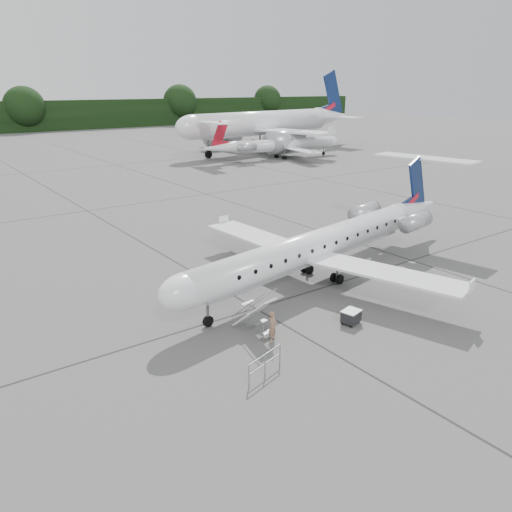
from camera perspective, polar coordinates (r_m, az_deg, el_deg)
ground at (r=29.07m, az=11.89°, el=-5.39°), size 320.00×320.00×0.00m
main_regional_jet at (r=30.73m, az=6.71°, el=2.79°), size 28.45×22.53×6.60m
airstair at (r=24.95m, az=-0.25°, el=-6.55°), size 1.21×2.37×2.07m
passenger at (r=24.27m, az=1.93°, el=-8.00°), size 0.68×0.61×1.55m
safety_railing at (r=21.70m, az=1.04°, el=-12.34°), size 2.14×0.69×1.00m
baggage_cart at (r=26.52m, az=10.81°, el=-6.82°), size 1.07×0.94×0.80m
bg_narrowbody at (r=95.23m, az=0.72°, el=16.23°), size 44.55×34.75×14.69m
bg_regional_right at (r=86.64m, az=3.36°, el=13.24°), size 26.44×20.04×6.57m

